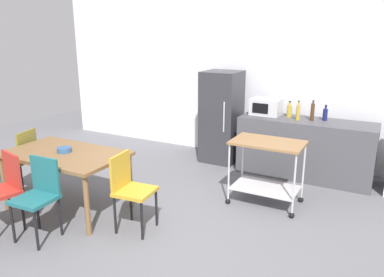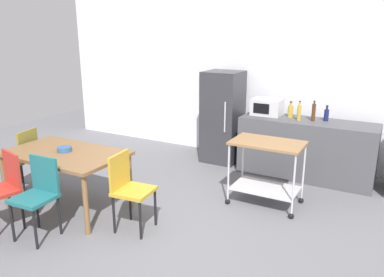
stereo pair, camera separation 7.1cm
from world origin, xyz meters
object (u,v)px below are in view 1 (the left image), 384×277
(fruit_bowl, at_px, (64,150))
(chair_olive, at_px, (21,156))
(chair_red, at_px, (3,187))
(chair_teal, at_px, (39,193))
(bottle_sparkling_water, at_px, (312,112))
(bottle_soy_sauce, at_px, (289,111))
(microwave, at_px, (266,107))
(dining_table, at_px, (65,159))
(bottle_olive_oil, at_px, (298,112))
(kitchen_cart, at_px, (267,162))
(bottle_wine, at_px, (325,114))
(refrigerator, at_px, (221,117))
(chair_mustard, at_px, (130,187))

(fruit_bowl, bearing_deg, chair_olive, 174.77)
(chair_red, bearing_deg, chair_teal, 21.87)
(bottle_sparkling_water, relative_size, fruit_bowl, 1.75)
(bottle_soy_sauce, bearing_deg, microwave, -179.35)
(dining_table, height_order, fruit_bowl, fruit_bowl)
(bottle_olive_oil, bearing_deg, kitchen_cart, -95.01)
(fruit_bowl, bearing_deg, microwave, 56.26)
(chair_red, distance_m, fruit_bowl, 0.80)
(kitchen_cart, distance_m, bottle_wine, 1.46)
(bottle_soy_sauce, height_order, bottle_sparkling_water, bottle_sparkling_water)
(kitchen_cart, bearing_deg, refrigerator, 132.81)
(dining_table, xyz_separation_m, fruit_bowl, (-0.01, 0.01, 0.11))
(chair_teal, bearing_deg, chair_mustard, 35.26)
(chair_red, xyz_separation_m, chair_teal, (0.48, 0.07, 0.00))
(bottle_olive_oil, bearing_deg, bottle_wine, 26.21)
(chair_red, distance_m, bottle_olive_oil, 4.07)
(dining_table, relative_size, bottle_olive_oil, 5.06)
(bottle_wine, bearing_deg, bottle_olive_oil, -153.79)
(kitchen_cart, xyz_separation_m, bottle_soy_sauce, (-0.07, 1.30, 0.43))
(chair_teal, xyz_separation_m, bottle_sparkling_water, (2.21, 3.20, 0.52))
(chair_red, bearing_deg, fruit_bowl, 87.40)
(microwave, bearing_deg, fruit_bowl, -123.74)
(chair_olive, distance_m, bottle_sparkling_water, 4.23)
(dining_table, height_order, bottle_soy_sauce, bottle_soy_sauce)
(dining_table, relative_size, bottle_sparkling_water, 4.93)
(chair_teal, relative_size, bottle_sparkling_water, 2.92)
(refrigerator, xyz_separation_m, bottle_soy_sauce, (1.15, -0.02, 0.23))
(chair_teal, bearing_deg, chair_red, -174.78)
(chair_teal, relative_size, chair_mustard, 1.00)
(chair_olive, distance_m, bottle_soy_sauce, 3.99)
(chair_mustard, xyz_separation_m, microwave, (0.71, 2.66, 0.51))
(dining_table, relative_size, refrigerator, 0.97)
(dining_table, height_order, microwave, microwave)
(refrigerator, bearing_deg, bottle_olive_oil, -7.83)
(microwave, distance_m, bottle_sparkling_water, 0.74)
(chair_mustard, xyz_separation_m, bottle_wine, (1.61, 2.68, 0.48))
(chair_olive, xyz_separation_m, refrigerator, (1.90, 2.55, 0.26))
(dining_table, bearing_deg, chair_teal, -68.24)
(bottle_olive_oil, height_order, fruit_bowl, bottle_olive_oil)
(kitchen_cart, distance_m, bottle_sparkling_water, 1.34)
(chair_olive, xyz_separation_m, bottle_wine, (3.58, 2.54, 0.48))
(chair_teal, xyz_separation_m, chair_olive, (-1.21, 0.75, 0.00))
(bottle_wine, relative_size, fruit_bowl, 1.35)
(dining_table, xyz_separation_m, kitchen_cart, (2.17, 1.32, -0.10))
(chair_red, relative_size, bottle_soy_sauce, 3.58)
(kitchen_cart, height_order, bottle_sparkling_water, bottle_sparkling_water)
(bottle_wine, bearing_deg, bottle_soy_sauce, -178.06)
(microwave, bearing_deg, kitchen_cart, -71.08)
(chair_teal, height_order, bottle_olive_oil, bottle_olive_oil)
(kitchen_cart, relative_size, bottle_olive_oil, 3.07)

